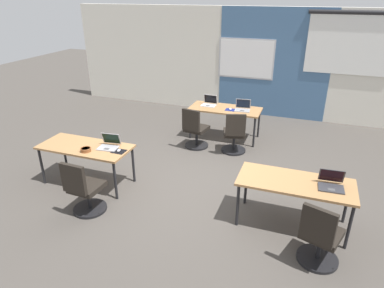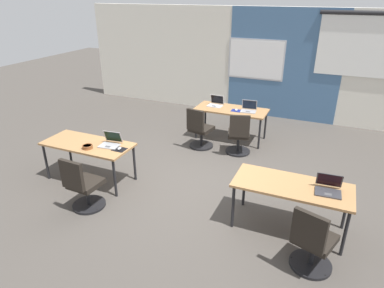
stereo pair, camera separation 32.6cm
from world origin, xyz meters
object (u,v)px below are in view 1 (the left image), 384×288
Objects in this scene: snack_bowl at (86,149)px; laptop_near_left_inner at (109,145)px; desk_far_center at (225,111)px; laptop_far_right at (243,108)px; chair_near_left_inner at (84,191)px; laptop_near_right_end at (331,184)px; mouse_far_right at (230,109)px; mouse_near_left_inner at (119,150)px; chair_far_right at (234,136)px; desk_near_right at (295,185)px; chair_far_left at (195,131)px; chair_near_right_end at (319,239)px; laptop_far_left at (209,103)px; desk_near_left at (85,149)px.

laptop_near_left_inner is at bearing 43.84° from snack_bowl.
laptop_far_right is (0.40, 0.00, 0.11)m from desk_far_center.
chair_near_left_inner is 3.57m from laptop_near_right_end.
mouse_near_left_inner is at bearing -114.22° from mouse_far_right.
mouse_far_right is 0.78m from chair_far_right.
chair_far_right is (-1.35, 2.08, -0.28)m from desk_near_right.
laptop_near_right_end is at bearing 0.12° from mouse_near_left_inner.
laptop_far_right reaches higher than chair_far_left.
chair_near_right_end is at bearing -62.58° from desk_near_right.
chair_far_right and chair_far_left have the same top height.
mouse_far_right is 0.57m from laptop_far_left.
chair_far_left is at bearing 72.98° from mouse_near_left_inner.
chair_near_right_end is at bearing 104.82° from chair_far_right.
laptop_far_right is at bearing 52.53° from desk_near_left.
mouse_far_right is (0.14, -0.08, 0.08)m from desk_far_center.
laptop_near_left_inner is at bearing -116.12° from desk_far_center.
laptop_far_left reaches higher than snack_bowl.
mouse_far_right is (1.89, 2.72, 0.08)m from desk_near_left.
laptop_far_right is at bearing 62.05° from mouse_near_left_inner.
laptop_near_left_inner is at bearing -105.83° from laptop_far_left.
mouse_far_right is 3.99m from chair_near_right_end.
chair_near_right_end is (1.72, -2.80, 0.00)m from chair_far_right.
desk_far_center is 3.80m from chair_near_left_inner.
laptop_near_left_inner is 2.17m from chair_far_left.
chair_far_right reaches higher than mouse_near_left_inner.
chair_far_left is (-2.58, 2.77, 0.00)m from chair_near_right_end.
chair_far_left reaches higher than mouse_far_right.
chair_far_left is (-0.86, -0.04, 0.00)m from chair_far_right.
laptop_far_right reaches higher than laptop_far_left.
chair_near_left_inner is 2.65× the size of laptop_near_right_end.
laptop_near_right_end is (2.07, -2.71, 0.03)m from mouse_far_right.
chair_far_left is (0.86, 1.95, -0.39)m from laptop_near_left_inner.
mouse_near_left_inner is (0.24, -0.09, -0.03)m from laptop_near_left_inner.
laptop_near_left_inner reaches higher than mouse_far_right.
mouse_near_left_inner is 2.58m from chair_far_right.
chair_near_right_end is at bearing -58.90° from desk_far_center.
chair_near_left_inner is at bearing -100.55° from laptop_far_left.
desk_near_right is at bearing 0.00° from desk_near_left.
chair_near_left_inner is 2.69× the size of laptop_far_left.
laptop_near_left_inner is 2.66m from chair_far_right.
laptop_far_left reaches higher than mouse_far_right.
chair_near_left_inner is at bearing -111.58° from mouse_far_right.
laptop_near_left_inner is 0.39m from snack_bowl.
mouse_near_left_inner is 3.29m from laptop_near_right_end.
laptop_far_right is at bearing 51.04° from laptop_near_left_inner.
chair_near_left_inner reaches higher than desk_far_center.
laptop_far_right reaches higher than chair_far_right.
desk_near_left is 14.34× the size of mouse_far_right.
desk_far_center is 1.74× the size of chair_far_right.
laptop_far_left is at bearing 65.31° from laptop_near_left_inner.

